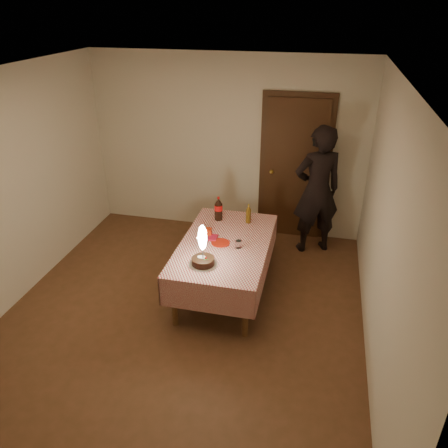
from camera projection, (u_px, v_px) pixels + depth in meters
The scene contains 11 objects.
ground at pixel (183, 315), 4.98m from camera, with size 4.00×4.50×0.01m, color brown.
room_shell at pixel (181, 178), 4.27m from camera, with size 4.04×4.54×2.62m.
dining_table at pixel (225, 250), 5.14m from camera, with size 1.02×1.72×0.68m.
birthday_cake at pixel (203, 254), 4.62m from camera, with size 0.31×0.31×0.47m.
red_plate at pixel (220, 243), 5.08m from camera, with size 0.22×0.22×0.01m, color #A61A0B.
red_cup at pixel (208, 232), 5.21m from camera, with size 0.08×0.08×0.10m, color red.
clear_cup at pixel (238, 244), 4.97m from camera, with size 0.07×0.07×0.09m, color white.
napkin_stack at pixel (211, 237), 5.19m from camera, with size 0.15×0.15×0.02m, color #A3122C.
cola_bottle at pixel (218, 209), 5.55m from camera, with size 0.10×0.10×0.32m.
amber_bottle_right at pixel (248, 214), 5.49m from camera, with size 0.06×0.06×0.25m.
photographer at pixel (317, 191), 5.89m from camera, with size 0.78×0.66×1.81m.
Camera 1 is at (1.35, -3.73, 3.22)m, focal length 35.00 mm.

